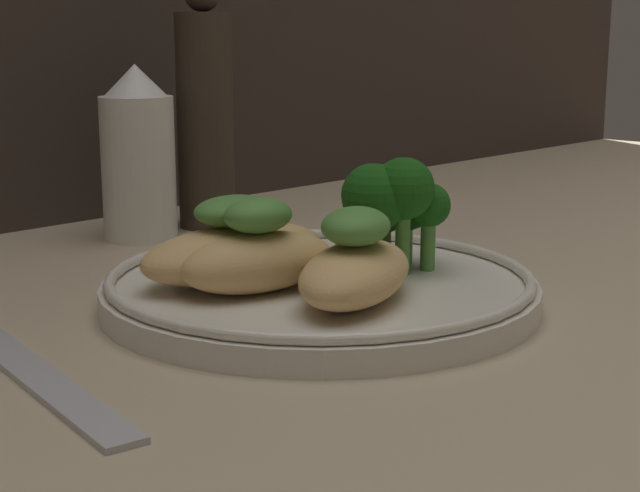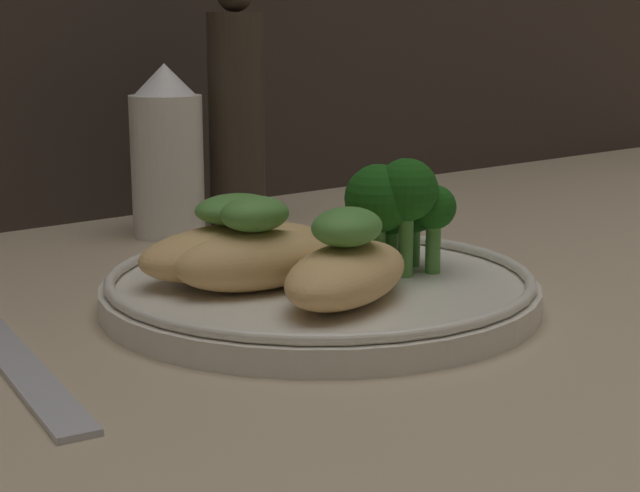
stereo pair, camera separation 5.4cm
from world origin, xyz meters
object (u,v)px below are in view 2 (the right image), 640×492
at_px(plate, 320,288).
at_px(sauce_bottle, 167,154).
at_px(pepper_grinder, 237,112).
at_px(broccoli_bunch, 397,202).

distance_m(plate, sauce_bottle, 0.23).
height_order(plate, pepper_grinder, pepper_grinder).
bearing_deg(pepper_grinder, plate, -114.55).
xyz_separation_m(sauce_bottle, pepper_grinder, (0.06, 0.00, 0.03)).
relative_size(plate, broccoli_bunch, 3.60).
height_order(plate, sauce_bottle, sauce_bottle).
relative_size(plate, sauce_bottle, 1.91).
relative_size(broccoli_bunch, sauce_bottle, 0.53).
xyz_separation_m(broccoli_bunch, pepper_grinder, (0.05, 0.23, 0.03)).
distance_m(broccoli_bunch, sauce_bottle, 0.23).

